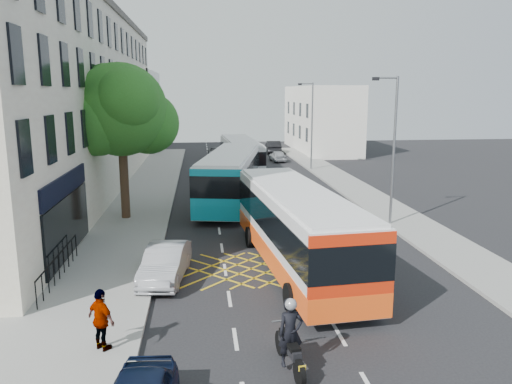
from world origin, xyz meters
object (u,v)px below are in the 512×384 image
object	(u,v)px
parked_car_silver	(165,263)
bus_mid	(231,177)
street_tree	(120,111)
motorbike	(290,337)
distant_car_grey	(217,153)
lamp_near	(392,143)
pedestrian_far	(101,320)
bus_far	(241,156)
bus_near	(297,227)
red_hatchback	(313,202)
distant_car_dark	(273,147)
distant_car_silver	(278,156)

from	to	relation	value
parked_car_silver	bus_mid	bearing A→B (deg)	83.14
street_tree	motorbike	xyz separation A→B (m)	(6.64, -16.81, -5.33)
parked_car_silver	distant_car_grey	xyz separation A→B (m)	(3.40, 36.55, -0.08)
lamp_near	pedestrian_far	xyz separation A→B (m)	(-13.20, -12.46, -3.56)
lamp_near	motorbike	xyz separation A→B (m)	(-8.06, -13.84, -3.65)
bus_far	motorbike	size ratio (longest dim) A/B	4.92
bus_near	bus_far	bearing A→B (deg)	85.64
red_hatchback	motorbike	bearing A→B (deg)	74.52
bus_near	motorbike	bearing A→B (deg)	-107.31
motorbike	distant_car_dark	distance (m)	47.97
parked_car_silver	distant_car_dark	size ratio (longest dim) A/B	0.92
bus_mid	pedestrian_far	bearing A→B (deg)	-93.21
bus_far	distant_car_dark	world-z (taller)	bus_far
distant_car_grey	distant_car_dark	size ratio (longest dim) A/B	0.97
red_hatchback	bus_far	bearing A→B (deg)	-78.67
bus_far	distant_car_grey	bearing A→B (deg)	95.74
bus_mid	parked_car_silver	bearing A→B (deg)	-93.34
bus_near	red_hatchback	world-z (taller)	bus_near
motorbike	parked_car_silver	xyz separation A→B (m)	(-3.73, 7.01, -0.27)
pedestrian_far	distant_car_silver	bearing A→B (deg)	-63.95
street_tree	lamp_near	distance (m)	15.10
bus_near	distant_car_silver	bearing A→B (deg)	77.45
motorbike	distant_car_grey	distance (m)	43.56
lamp_near	distant_car_dark	xyz separation A→B (m)	(-1.52, 33.68, -3.86)
motorbike	street_tree	bearing A→B (deg)	103.57
street_tree	distant_car_grey	xyz separation A→B (m)	(6.31, 26.75, -5.67)
bus_mid	parked_car_silver	size ratio (longest dim) A/B	2.99
lamp_near	distant_car_grey	distance (m)	31.14
lamp_near	red_hatchback	xyz separation A→B (m)	(-3.47, 3.60, -3.99)
lamp_near	bus_mid	distance (m)	10.95
bus_near	pedestrian_far	xyz separation A→B (m)	(-6.81, -6.35, -0.73)
bus_near	motorbike	size ratio (longest dim) A/B	5.32
lamp_near	pedestrian_far	bearing A→B (deg)	-136.65
bus_far	red_hatchback	bearing A→B (deg)	-80.99
bus_near	distant_car_dark	size ratio (longest dim) A/B	2.67
lamp_near	parked_car_silver	xyz separation A→B (m)	(-11.80, -6.83, -3.92)
motorbike	distant_car_dark	bearing A→B (deg)	74.16
street_tree	parked_car_silver	distance (m)	11.65
lamp_near	distant_car_silver	world-z (taller)	lamp_near
distant_car_silver	distant_car_dark	xyz separation A→B (m)	(0.58, 7.22, 0.17)
street_tree	lamp_near	bearing A→B (deg)	-11.40
bus_near	motorbike	world-z (taller)	bus_near
bus_near	bus_far	xyz separation A→B (m)	(-0.30, 24.76, -0.13)
distant_car_dark	bus_near	bearing A→B (deg)	85.59
red_hatchback	distant_car_grey	xyz separation A→B (m)	(-4.93, 26.12, -0.01)
pedestrian_far	parked_car_silver	bearing A→B (deg)	-62.01
red_hatchback	distant_car_dark	distance (m)	30.14
street_tree	distant_car_dark	world-z (taller)	street_tree
motorbike	pedestrian_far	xyz separation A→B (m)	(-5.13, 1.39, 0.09)
street_tree	bus_near	size ratio (longest dim) A/B	0.72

